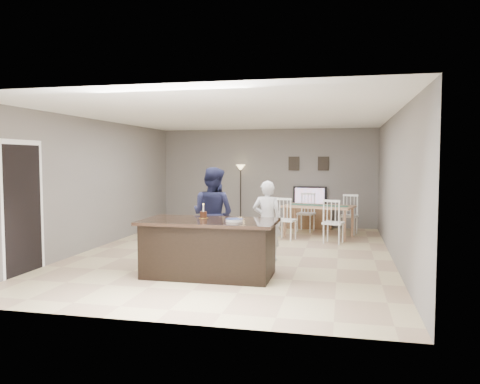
% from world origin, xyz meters
% --- Properties ---
extents(floor, '(8.00, 8.00, 0.00)m').
position_xyz_m(floor, '(0.00, 0.00, 0.00)').
color(floor, tan).
rests_on(floor, ground).
extents(room_shell, '(8.00, 8.00, 8.00)m').
position_xyz_m(room_shell, '(0.00, 0.00, 1.68)').
color(room_shell, slate).
rests_on(room_shell, floor).
extents(kitchen_island, '(2.15, 1.10, 0.90)m').
position_xyz_m(kitchen_island, '(0.00, -1.80, 0.45)').
color(kitchen_island, black).
rests_on(kitchen_island, floor).
extents(tv_console, '(1.20, 0.40, 0.60)m').
position_xyz_m(tv_console, '(1.20, 3.77, 0.30)').
color(tv_console, brown).
rests_on(tv_console, floor).
extents(television, '(0.91, 0.12, 0.53)m').
position_xyz_m(television, '(1.20, 3.84, 0.86)').
color(television, black).
rests_on(television, tv_console).
extents(tv_screen_glow, '(0.78, 0.00, 0.78)m').
position_xyz_m(tv_screen_glow, '(1.20, 3.76, 0.87)').
color(tv_screen_glow, '#E44D19').
rests_on(tv_screen_glow, tv_console).
extents(picture_frames, '(1.10, 0.02, 0.38)m').
position_xyz_m(picture_frames, '(1.15, 3.98, 1.75)').
color(picture_frames, black).
rests_on(picture_frames, room_shell).
extents(doorway, '(0.00, 2.10, 2.65)m').
position_xyz_m(doorway, '(-2.99, -2.30, 1.26)').
color(doorway, black).
rests_on(doorway, floor).
extents(woman, '(0.55, 0.37, 1.47)m').
position_xyz_m(woman, '(0.72, -0.45, 0.74)').
color(woman, silver).
rests_on(woman, floor).
extents(man, '(0.99, 0.87, 1.72)m').
position_xyz_m(man, '(-0.23, -0.76, 0.86)').
color(man, '#1A1C39').
rests_on(man, floor).
extents(birthday_cake, '(0.15, 0.15, 0.24)m').
position_xyz_m(birthday_cake, '(-0.16, -1.57, 0.96)').
color(birthday_cake, gold).
rests_on(birthday_cake, kitchen_island).
extents(plate_stack, '(0.28, 0.28, 0.04)m').
position_xyz_m(plate_stack, '(0.44, -1.89, 0.92)').
color(plate_stack, white).
rests_on(plate_stack, kitchen_island).
extents(dining_table, '(1.93, 2.14, 0.99)m').
position_xyz_m(dining_table, '(1.51, 2.40, 0.63)').
color(dining_table, tan).
rests_on(dining_table, floor).
extents(floor_lamp, '(0.26, 0.26, 1.72)m').
position_xyz_m(floor_lamp, '(-0.71, 3.79, 1.33)').
color(floor_lamp, black).
rests_on(floor_lamp, floor).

